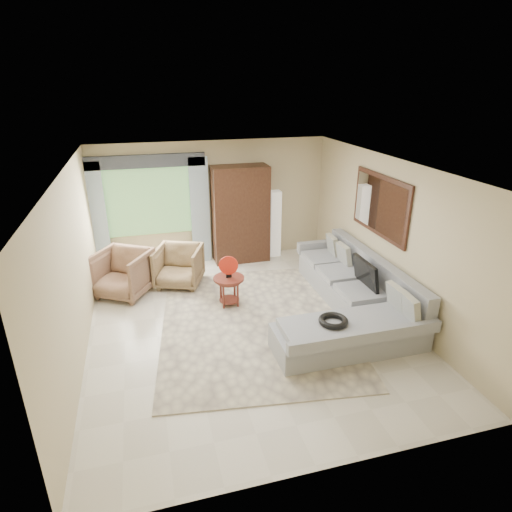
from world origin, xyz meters
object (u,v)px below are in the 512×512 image
object	(u,v)px
armoire	(240,214)
floor_lamp	(275,224)
tv_screen	(366,273)
coffee_table	(229,291)
armchair_right	(179,266)
armchair_left	(123,273)
potted_plant	(125,259)
sectional_sofa	(351,300)

from	to	relation	value
armoire	floor_lamp	distance (m)	0.86
tv_screen	coffee_table	xyz separation A→B (m)	(-2.20, 0.82, -0.43)
coffee_table	tv_screen	bearing A→B (deg)	-20.41
armchair_right	floor_lamp	distance (m)	2.50
tv_screen	floor_lamp	xyz separation A→B (m)	(-0.70, 2.89, 0.03)
coffee_table	floor_lamp	size ratio (longest dim) A/B	0.36
armchair_left	potted_plant	size ratio (longest dim) A/B	1.81
armoire	floor_lamp	bearing A→B (deg)	4.29
potted_plant	armoire	xyz separation A→B (m)	(2.50, -0.07, 0.79)
tv_screen	potted_plant	distance (m)	4.96
armchair_right	tv_screen	bearing A→B (deg)	-11.22
tv_screen	floor_lamp	bearing A→B (deg)	103.60
coffee_table	armoire	world-z (taller)	armoire
armchair_left	tv_screen	bearing A→B (deg)	7.86
tv_screen	floor_lamp	world-z (taller)	floor_lamp
tv_screen	armchair_left	world-z (taller)	tv_screen
sectional_sofa	armchair_left	size ratio (longest dim) A/B	3.67
sectional_sofa	armchair_left	xyz separation A→B (m)	(-3.74, 1.82, 0.15)
armchair_left	floor_lamp	bearing A→B (deg)	50.46
armchair_left	armoire	world-z (taller)	armoire
coffee_table	armoire	size ratio (longest dim) A/B	0.26
sectional_sofa	potted_plant	world-z (taller)	sectional_sofa
potted_plant	floor_lamp	size ratio (longest dim) A/B	0.35
tv_screen	armchair_right	distance (m)	3.53
coffee_table	armchair_left	world-z (taller)	armchair_left
potted_plant	floor_lamp	distance (m)	3.33
tv_screen	coffee_table	size ratio (longest dim) A/B	1.35
tv_screen	coffee_table	bearing A→B (deg)	159.59
sectional_sofa	potted_plant	distance (m)	4.76
tv_screen	armchair_right	world-z (taller)	tv_screen
sectional_sofa	floor_lamp	xyz separation A→B (m)	(-0.43, 2.96, 0.47)
sectional_sofa	tv_screen	distance (m)	0.52
armchair_left	armchair_right	world-z (taller)	armchair_left
sectional_sofa	floor_lamp	size ratio (longest dim) A/B	2.31
coffee_table	armchair_left	xyz separation A→B (m)	(-1.81, 0.93, 0.14)
sectional_sofa	armchair_left	world-z (taller)	sectional_sofa
tv_screen	potted_plant	bearing A→B (deg)	144.05
armchair_right	potted_plant	size ratio (longest dim) A/B	1.65
coffee_table	potted_plant	size ratio (longest dim) A/B	1.05
coffee_table	armchair_right	size ratio (longest dim) A/B	0.63
sectional_sofa	coffee_table	bearing A→B (deg)	155.44
armchair_left	armchair_right	bearing A→B (deg)	39.35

